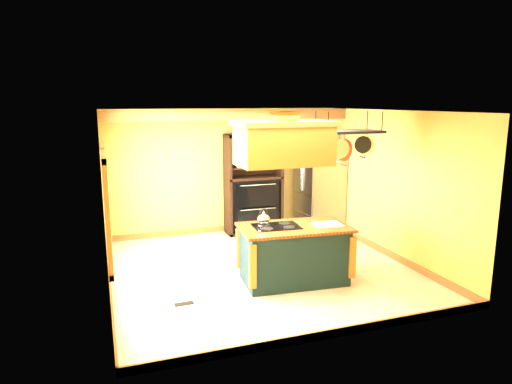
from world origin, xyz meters
TOP-DOWN VIEW (x-y plane):
  - floor at (0.00, 0.00)m, footprint 5.00×5.00m
  - ceiling at (0.00, 0.00)m, footprint 5.00×5.00m
  - wall_back at (0.00, 2.50)m, footprint 5.00×0.02m
  - wall_front at (0.00, -2.50)m, footprint 5.00×0.02m
  - wall_left at (-2.50, 0.00)m, footprint 0.02×5.00m
  - wall_right at (2.50, 0.00)m, footprint 0.02×5.00m
  - ceiling_beam at (0.00, 1.70)m, footprint 5.00×0.15m
  - window_near at (-2.47, -0.80)m, footprint 0.06×1.06m
  - window_far at (-2.47, 0.60)m, footprint 0.06×1.06m
  - kitchen_island at (0.32, -0.68)m, footprint 1.80×1.09m
  - range_hood at (0.12, -0.68)m, footprint 1.47×0.83m
  - pot_rack at (1.23, -0.67)m, footprint 1.13×0.52m
  - refrigerator at (2.07, 1.90)m, footprint 0.82×0.97m
  - hutch at (0.63, 2.27)m, footprint 1.22×0.56m
  - floor_register at (-1.51, -0.94)m, footprint 0.28×0.13m

SIDE VIEW (x-z plane):
  - floor at x=0.00m, z-range 0.00..0.00m
  - floor_register at x=-1.51m, z-range 0.00..0.01m
  - kitchen_island at x=0.32m, z-range -0.09..1.02m
  - hutch at x=0.63m, z-range -0.24..1.93m
  - refrigerator at x=2.07m, z-range -0.02..1.88m
  - wall_back at x=0.00m, z-range 0.00..2.70m
  - wall_front at x=0.00m, z-range 0.00..2.70m
  - wall_left at x=-2.50m, z-range 0.00..2.70m
  - wall_right at x=2.50m, z-range 0.00..2.70m
  - window_near at x=-2.47m, z-range 0.62..2.18m
  - window_far at x=-2.47m, z-range 0.62..2.18m
  - range_hood at x=0.12m, z-range 1.85..2.65m
  - pot_rack at x=1.23m, z-range 1.88..2.67m
  - ceiling_beam at x=0.00m, z-range 2.49..2.69m
  - ceiling at x=0.00m, z-range 2.70..2.70m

